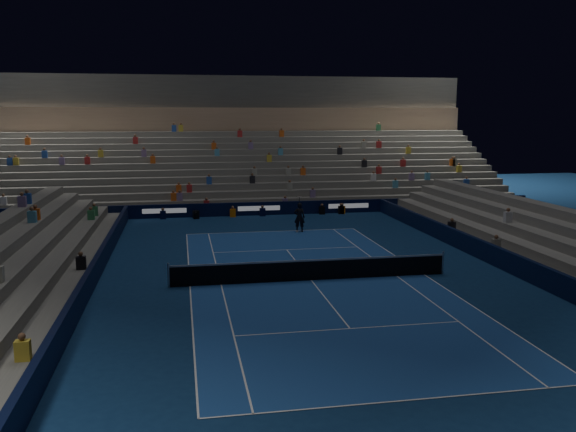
% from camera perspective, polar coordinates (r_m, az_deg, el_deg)
% --- Properties ---
extents(ground, '(90.00, 90.00, 0.00)m').
position_cam_1_polar(ground, '(27.52, 2.23, -6.16)').
color(ground, '#0D274F').
rests_on(ground, ground).
extents(court_surface, '(10.97, 23.77, 0.01)m').
position_cam_1_polar(court_surface, '(27.52, 2.23, -6.15)').
color(court_surface, '#1A4390').
rests_on(court_surface, ground).
extents(sponsor_barrier_far, '(44.00, 0.25, 1.00)m').
position_cam_1_polar(sponsor_barrier_far, '(45.27, -2.81, 0.71)').
color(sponsor_barrier_far, black).
rests_on(sponsor_barrier_far, ground).
extents(sponsor_barrier_east, '(0.25, 37.00, 1.00)m').
position_cam_1_polar(sponsor_barrier_east, '(30.91, 20.13, -4.03)').
color(sponsor_barrier_east, black).
rests_on(sponsor_barrier_east, ground).
extents(sponsor_barrier_west, '(0.25, 37.00, 1.00)m').
position_cam_1_polar(sponsor_barrier_west, '(27.07, -18.36, -5.82)').
color(sponsor_barrier_west, black).
rests_on(sponsor_barrier_west, ground).
extents(grandstand_main, '(44.00, 15.20, 11.20)m').
position_cam_1_polar(grandstand_main, '(54.22, -4.12, 5.22)').
color(grandstand_main, slate).
rests_on(grandstand_main, ground).
extents(grandstand_east, '(5.00, 37.00, 2.50)m').
position_cam_1_polar(grandstand_east, '(32.70, 25.43, -2.91)').
color(grandstand_east, slate).
rests_on(grandstand_east, ground).
extents(grandstand_west, '(5.00, 37.00, 2.50)m').
position_cam_1_polar(grandstand_west, '(27.69, -25.55, -5.04)').
color(grandstand_west, '#63635E').
rests_on(grandstand_west, ground).
extents(tennis_net, '(12.90, 0.10, 1.10)m').
position_cam_1_polar(tennis_net, '(27.39, 2.23, -5.14)').
color(tennis_net, '#B2B2B7').
rests_on(tennis_net, ground).
extents(tennis_player, '(0.80, 0.64, 1.92)m').
position_cam_1_polar(tennis_player, '(38.60, 1.10, -0.12)').
color(tennis_player, black).
rests_on(tennis_player, ground).
extents(broadcast_camera, '(0.50, 0.91, 0.57)m').
position_cam_1_polar(broadcast_camera, '(44.26, -8.77, 0.14)').
color(broadcast_camera, black).
rests_on(broadcast_camera, ground).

